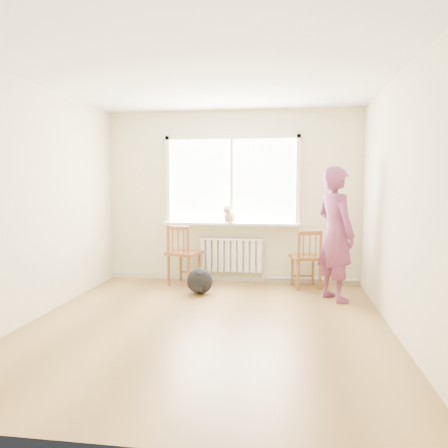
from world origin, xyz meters
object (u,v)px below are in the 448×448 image
at_px(chair_right, 307,259).
at_px(backpack, 200,281).
at_px(chair_left, 183,255).
at_px(cat, 229,215).
at_px(person, 335,234).

relative_size(chair_right, backpack, 2.41).
height_order(chair_left, cat, cat).
distance_m(chair_left, backpack, 0.68).
relative_size(chair_right, cat, 2.00).
height_order(chair_left, backpack, chair_left).
distance_m(chair_left, person, 2.32).
distance_m(cat, backpack, 1.18).
bearing_deg(backpack, person, -1.37).
relative_size(chair_right, person, 0.49).
xyz_separation_m(chair_left, person, (2.22, -0.54, 0.43)).
bearing_deg(chair_left, cat, -144.84).
distance_m(chair_right, person, 0.82).
height_order(chair_right, cat, cat).
distance_m(chair_right, cat, 1.35).
relative_size(person, backpack, 4.94).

